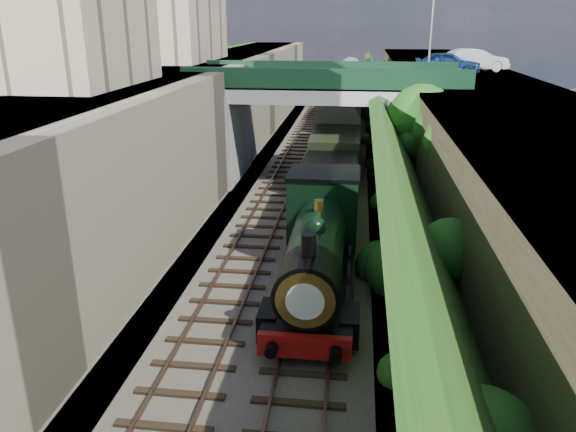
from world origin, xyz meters
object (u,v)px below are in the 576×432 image
at_px(tree, 423,120).
at_px(lamppost, 433,23).
at_px(car_blue, 447,63).
at_px(car_silver, 474,60).
at_px(road_bridge, 333,118).
at_px(tender, 329,196).
at_px(locomotive, 318,249).

xyz_separation_m(tree, lamppost, (1.13, 8.90, 4.92)).
distance_m(car_blue, car_silver, 3.10).
distance_m(road_bridge, tree, 6.11).
bearing_deg(lamppost, tender, -113.44).
height_order(car_blue, car_silver, car_silver).
distance_m(tree, locomotive, 13.13).
height_order(tree, car_blue, car_blue).
xyz_separation_m(tree, locomotive, (-4.71, -11.94, -2.75)).
distance_m(car_silver, locomotive, 25.89).
height_order(car_silver, tender, car_silver).
bearing_deg(road_bridge, car_blue, 38.93).
bearing_deg(car_blue, lamppost, 120.07).
relative_size(tree, car_silver, 1.38).
relative_size(lamppost, car_blue, 1.37).
xyz_separation_m(car_blue, car_silver, (2.12, 2.26, 0.04)).
distance_m(tree, lamppost, 10.23).
relative_size(tree, tender, 1.10).
distance_m(car_blue, tender, 16.61).
relative_size(tree, car_blue, 1.51).
xyz_separation_m(tree, tender, (-4.71, -4.58, -3.03)).
distance_m(car_blue, locomotive, 23.10).
xyz_separation_m(locomotive, tender, (-0.00, 7.36, -0.27)).
height_order(tree, car_silver, car_silver).
relative_size(car_silver, locomotive, 0.47).
bearing_deg(locomotive, lamppost, 74.34).
distance_m(car_silver, tender, 19.48).
height_order(lamppost, tender, lamppost).
distance_m(road_bridge, car_silver, 12.87).
bearing_deg(car_blue, car_silver, -36.69).
bearing_deg(car_blue, tree, 172.38).
distance_m(tree, tender, 7.24).
height_order(car_silver, locomotive, car_silver).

